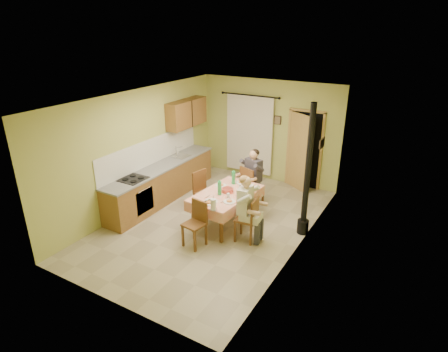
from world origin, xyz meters
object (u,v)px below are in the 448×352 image
Objects in this scene: man_right at (247,201)px; stove_flue at (306,189)px; chair_right at (247,227)px; chair_left at (205,200)px; dining_table at (226,208)px; man_far at (253,171)px; chair_far at (251,194)px; chair_near at (195,232)px.

stove_flue is (0.92, 0.85, 0.15)m from man_right.
chair_right is 1.56m from chair_left.
dining_table is 1.80m from stove_flue.
man_far and man_right have the same top height.
chair_far reaches higher than chair_left.
chair_left is 0.71× the size of man_far.
chair_left reaches higher than dining_table.
man_right is (0.62, -1.51, 0.59)m from chair_far.
chair_left is 1.66m from man_right.
chair_right is 0.69× the size of man_far.
chair_left is at bearing -113.21° from man_far.
dining_table is 1.73× the size of chair_far.
chair_near is 1.48m from chair_left.
chair_far reaches higher than chair_right.
man_far is 1.00× the size of man_right.
chair_near is 2.43m from stove_flue.
dining_table is 1.08m from chair_near.
chair_far is at bearing 156.99° from stove_flue.
stove_flue is at bearing -129.24° from chair_near.
chair_far is 0.36× the size of stove_flue.
chair_far is at bearing -85.80° from chair_near.
chair_left is (-1.42, 0.64, 0.00)m from chair_right.
dining_table is 1.85× the size of chair_near.
chair_right is 0.59m from man_right.
stove_flue reaches higher than chair_left.
dining_table is at bearing -74.43° from chair_far.
man_far is (-0.63, 1.52, 0.59)m from chair_right.
man_far is 1.68m from stove_flue.
chair_right reaches higher than chair_near.
chair_far is 0.72× the size of man_far.
chair_near is at bearing 36.42° from chair_left.
dining_table is 1.25m from man_far.
dining_table is at bearing -86.92° from chair_near.
chair_left is (-0.72, 0.27, -0.09)m from dining_table.
chair_far is 1.05× the size of chair_right.
chair_left is at bearing -174.89° from stove_flue.
chair_near is at bearing 124.98° from chair_right.
stove_flue is (2.33, 0.21, 0.73)m from chair_left.
chair_left reaches higher than chair_near.
chair_far is 0.59m from man_far.
man_far is at bearing 90.00° from chair_far.
chair_far is 1.73m from man_right.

